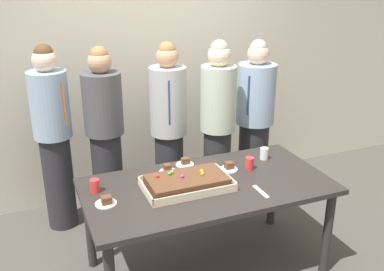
# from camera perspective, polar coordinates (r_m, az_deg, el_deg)

# --- Properties ---
(ground_plane) EXTENTS (12.00, 12.00, 0.00)m
(ground_plane) POSITION_cam_1_polar(r_m,az_deg,el_deg) (3.78, 1.86, -16.82)
(ground_plane) COLOR #4C4742
(interior_back_panel) EXTENTS (8.00, 0.12, 3.00)m
(interior_back_panel) POSITION_cam_1_polar(r_m,az_deg,el_deg) (4.57, -6.20, 10.58)
(interior_back_panel) COLOR beige
(interior_back_panel) RESTS_ON ground_plane
(party_table) EXTENTS (1.87, 0.96, 0.78)m
(party_table) POSITION_cam_1_polar(r_m,az_deg,el_deg) (3.40, 2.00, -7.56)
(party_table) COLOR #2D2826
(party_table) RESTS_ON ground_plane
(sheet_cake) EXTENTS (0.65, 0.39, 0.11)m
(sheet_cake) POSITION_cam_1_polar(r_m,az_deg,el_deg) (3.29, -0.67, -6.08)
(sheet_cake) COLOR beige
(sheet_cake) RESTS_ON party_table
(plated_slice_near_left) EXTENTS (0.15, 0.15, 0.06)m
(plated_slice_near_left) POSITION_cam_1_polar(r_m,az_deg,el_deg) (3.58, 4.77, -4.14)
(plated_slice_near_left) COLOR white
(plated_slice_near_left) RESTS_ON party_table
(plated_slice_near_right) EXTENTS (0.15, 0.15, 0.06)m
(plated_slice_near_right) POSITION_cam_1_polar(r_m,az_deg,el_deg) (3.13, -11.06, -8.42)
(plated_slice_near_right) COLOR white
(plated_slice_near_right) RESTS_ON party_table
(plated_slice_far_left) EXTENTS (0.15, 0.15, 0.08)m
(plated_slice_far_left) POSITION_cam_1_polar(r_m,az_deg,el_deg) (3.52, -3.14, -4.51)
(plated_slice_far_left) COLOR white
(plated_slice_far_left) RESTS_ON party_table
(plated_slice_far_right) EXTENTS (0.15, 0.15, 0.06)m
(plated_slice_far_right) POSITION_cam_1_polar(r_m,az_deg,el_deg) (3.66, -0.91, -3.58)
(plated_slice_far_right) COLOR white
(plated_slice_far_right) RESTS_ON party_table
(drink_cup_nearest) EXTENTS (0.07, 0.07, 0.10)m
(drink_cup_nearest) POSITION_cam_1_polar(r_m,az_deg,el_deg) (3.60, 7.45, -3.60)
(drink_cup_nearest) COLOR red
(drink_cup_nearest) RESTS_ON party_table
(drink_cup_middle) EXTENTS (0.07, 0.07, 0.10)m
(drink_cup_middle) POSITION_cam_1_polar(r_m,az_deg,el_deg) (3.30, -12.47, -6.38)
(drink_cup_middle) COLOR red
(drink_cup_middle) RESTS_ON party_table
(drink_cup_far_end) EXTENTS (0.07, 0.07, 0.10)m
(drink_cup_far_end) POSITION_cam_1_polar(r_m,az_deg,el_deg) (3.81, 9.32, -2.32)
(drink_cup_far_end) COLOR white
(drink_cup_far_end) RESTS_ON party_table
(cake_server_utensil) EXTENTS (0.03, 0.20, 0.01)m
(cake_server_utensil) POSITION_cam_1_polar(r_m,az_deg,el_deg) (3.28, 8.92, -7.20)
(cake_server_utensil) COLOR silver
(cake_server_utensil) RESTS_ON party_table
(person_serving_front) EXTENTS (0.35, 0.35, 1.70)m
(person_serving_front) POSITION_cam_1_polar(r_m,az_deg,el_deg) (4.05, -11.18, -0.18)
(person_serving_front) COLOR #28282D
(person_serving_front) RESTS_ON ground_plane
(person_green_shirt_behind) EXTENTS (0.35, 0.35, 1.70)m
(person_green_shirt_behind) POSITION_cam_1_polar(r_m,az_deg,el_deg) (4.22, -3.05, 1.06)
(person_green_shirt_behind) COLOR #28282D
(person_green_shirt_behind) RESTS_ON ground_plane
(person_striped_tie_right) EXTENTS (0.33, 0.33, 1.72)m
(person_striped_tie_right) POSITION_cam_1_polar(r_m,az_deg,el_deg) (4.16, 3.35, 1.08)
(person_striped_tie_right) COLOR #28282D
(person_striped_tie_right) RESTS_ON ground_plane
(person_far_right_suit) EXTENTS (0.38, 0.38, 1.69)m
(person_far_right_suit) POSITION_cam_1_polar(r_m,az_deg,el_deg) (4.46, 8.11, 1.77)
(person_far_right_suit) COLOR #28282D
(person_far_right_suit) RESTS_ON ground_plane
(person_left_edge_reaching) EXTENTS (0.34, 0.34, 1.73)m
(person_left_edge_reaching) POSITION_cam_1_polar(r_m,az_deg,el_deg) (4.12, -17.48, -0.14)
(person_left_edge_reaching) COLOR #28282D
(person_left_edge_reaching) RESTS_ON ground_plane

